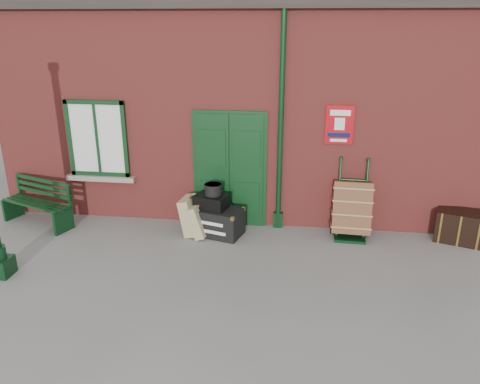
% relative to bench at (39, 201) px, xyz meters
% --- Properties ---
extents(ground, '(80.00, 80.00, 0.00)m').
position_rel_bench_xyz_m(ground, '(4.04, -0.99, -0.47)').
color(ground, gray).
rests_on(ground, ground).
extents(station_building, '(10.30, 4.30, 4.36)m').
position_rel_bench_xyz_m(station_building, '(4.03, 2.50, 1.69)').
color(station_building, '#A23A34').
rests_on(station_building, ground).
extents(bench, '(1.57, 0.96, 0.93)m').
position_rel_bench_xyz_m(bench, '(0.00, 0.00, 0.00)').
color(bench, '#0D3316').
rests_on(bench, ground).
extents(houdini_trunk, '(1.15, 0.83, 0.52)m').
position_rel_bench_xyz_m(houdini_trunk, '(3.52, -0.02, -0.21)').
color(houdini_trunk, black).
rests_on(houdini_trunk, ground).
extents(strongbox, '(0.66, 0.55, 0.26)m').
position_rel_bench_xyz_m(strongbox, '(3.47, -0.02, 0.18)').
color(strongbox, black).
rests_on(strongbox, houdini_trunk).
extents(hatbox, '(0.38, 0.38, 0.21)m').
position_rel_bench_xyz_m(hatbox, '(3.50, 0.01, 0.41)').
color(hatbox, black).
rests_on(hatbox, strongbox).
extents(suitcase_back, '(0.39, 0.54, 0.73)m').
position_rel_bench_xyz_m(suitcase_back, '(3.06, -0.07, -0.10)').
color(suitcase_back, tan).
rests_on(suitcase_back, ground).
extents(suitcase_front, '(0.42, 0.50, 0.63)m').
position_rel_bench_xyz_m(suitcase_front, '(3.24, -0.17, -0.15)').
color(suitcase_front, tan).
rests_on(suitcase_front, ground).
extents(porter_trolley, '(0.72, 0.78, 1.43)m').
position_rel_bench_xyz_m(porter_trolley, '(6.05, 0.23, 0.09)').
color(porter_trolley, black).
rests_on(porter_trolley, ground).
extents(dark_trunk, '(0.93, 0.76, 0.58)m').
position_rel_bench_xyz_m(dark_trunk, '(8.00, 0.26, -0.18)').
color(dark_trunk, black).
rests_on(dark_trunk, ground).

